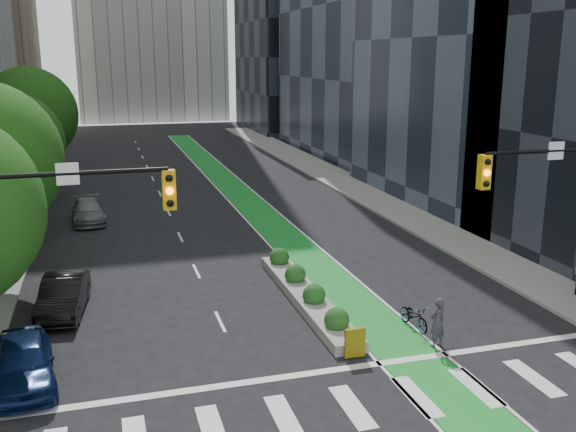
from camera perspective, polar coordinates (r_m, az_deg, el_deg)
ground at (r=19.81m, az=4.62°, el=-15.14°), size 160.00×160.00×0.00m
sidewalk_left at (r=42.57m, az=-23.25°, el=-0.13°), size 3.60×90.00×0.15m
sidewalk_right at (r=45.94m, az=7.32°, el=1.88°), size 3.60×90.00×0.15m
bike_lane_paint at (r=48.02m, az=-4.78°, el=2.39°), size 2.20×70.00×0.01m
building_dark_end at (r=88.25m, az=1.12°, el=16.84°), size 14.00×18.00×28.00m
tree_midfar at (r=38.69m, az=-23.25°, el=5.91°), size 5.60×5.60×7.76m
tree_far at (r=48.50m, az=-22.03°, el=8.34°), size 6.60×6.60×9.00m
signal_left at (r=17.44m, az=-23.48°, el=-3.36°), size 6.14×0.51×7.20m
median_planter at (r=26.05m, az=1.59°, el=-6.83°), size 1.20×10.26×1.10m
bicycle at (r=24.06m, az=11.14°, el=-8.71°), size 0.78×1.78×0.90m
cyclist at (r=22.56m, az=13.14°, el=-9.20°), size 0.75×0.61×1.77m
parked_car_left_near at (r=21.24m, az=-22.44°, el=-11.94°), size 2.21×4.43×1.45m
parked_car_left_mid at (r=26.27m, az=-19.34°, el=-6.67°), size 2.00×4.48×1.43m
parked_car_left_far at (r=40.07m, az=-17.33°, el=0.41°), size 2.10×4.62×1.31m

